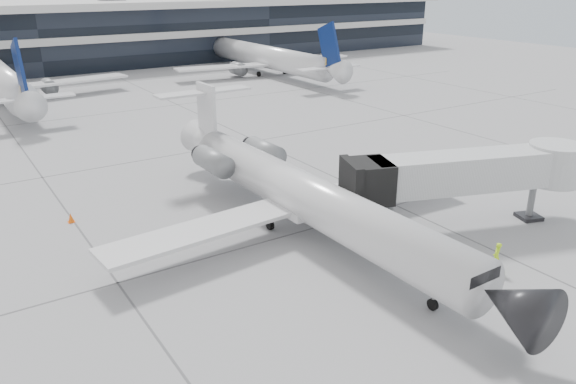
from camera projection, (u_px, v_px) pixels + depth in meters
ground at (277, 238)px, 34.96m from camera, size 220.00×220.00×0.00m
terminal at (28, 40)px, 97.38m from camera, size 170.00×22.00×10.00m
bg_jet_center at (5, 100)px, 73.97m from camera, size 32.00×40.00×9.60m
bg_jet_right at (266, 74)px, 94.27m from camera, size 32.00×40.00×9.60m
regional_jet at (301, 193)px, 35.20m from camera, size 25.97×32.30×7.47m
jet_bridge at (477, 171)px, 35.54m from camera, size 15.55×7.68×5.11m
ramp_worker at (496, 257)px, 30.84m from camera, size 0.72×0.60×1.70m
traffic_cone at (71, 218)px, 37.17m from camera, size 0.53×0.53×0.64m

